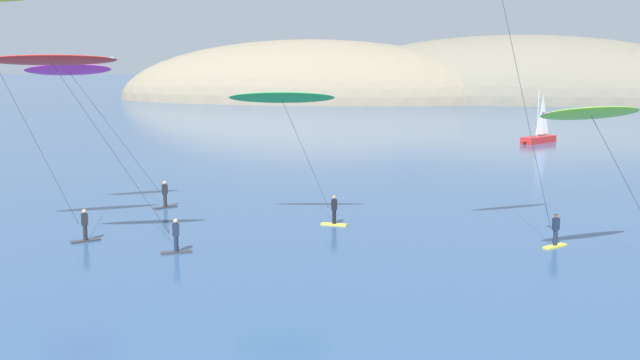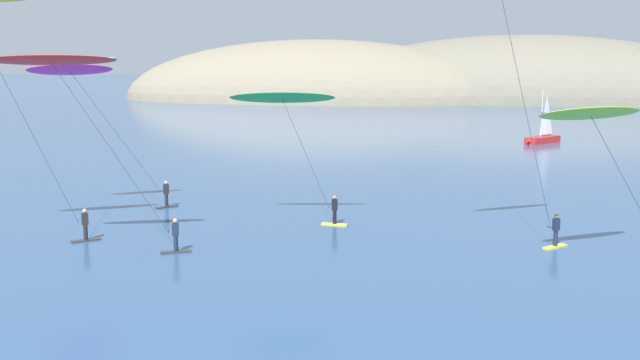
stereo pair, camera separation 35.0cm
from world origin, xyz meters
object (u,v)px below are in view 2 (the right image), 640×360
(kitesurfer_lime, at_px, (596,124))
(kitesurfer_red, at_px, (61,74))
(kitesurfer_magenta, at_px, (78,81))
(sailboat_near, at_px, (541,137))
(kitesurfer_green, at_px, (286,107))

(kitesurfer_lime, bearing_deg, kitesurfer_red, -172.75)
(kitesurfer_magenta, distance_m, kitesurfer_red, 10.78)
(sailboat_near, bearing_deg, kitesurfer_lime, -91.69)
(kitesurfer_lime, bearing_deg, kitesurfer_green, 159.24)
(kitesurfer_lime, relative_size, kitesurfer_red, 0.77)
(kitesurfer_magenta, xyz_separation_m, kitesurfer_green, (12.91, -0.81, -1.32))
(sailboat_near, relative_size, kitesurfer_magenta, 0.63)
(kitesurfer_magenta, bearing_deg, kitesurfer_lime, -13.29)
(sailboat_near, height_order, kitesurfer_red, kitesurfer_red)
(kitesurfer_lime, height_order, kitesurfer_red, kitesurfer_red)
(kitesurfer_lime, xyz_separation_m, kitesurfer_magenta, (-28.60, 6.76, 1.48))
(kitesurfer_lime, relative_size, kitesurfer_magenta, 0.82)
(kitesurfer_magenta, bearing_deg, kitesurfer_red, -66.20)
(kitesurfer_red, bearing_deg, kitesurfer_magenta, 113.80)
(kitesurfer_green, bearing_deg, kitesurfer_red, -133.49)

